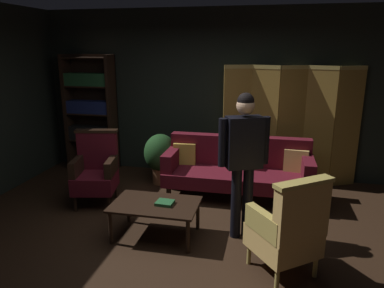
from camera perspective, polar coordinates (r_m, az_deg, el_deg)
The scene contains 11 objects.
ground_plane at distance 4.34m, azimuth -2.32°, elevation -14.96°, with size 10.00×10.00×0.00m, color black.
back_wall at distance 6.21m, azimuth 3.26°, elevation 7.93°, with size 7.20×0.10×2.80m, color black.
folding_screen at distance 5.99m, azimuth 15.34°, elevation 3.13°, with size 2.15×0.26×1.90m.
bookshelf at distance 6.70m, azimuth -15.71°, elevation 5.08°, with size 0.90×0.32×2.05m.
velvet_couch at distance 5.39m, azimuth 7.23°, elevation -3.65°, with size 2.12×0.78×0.88m.
coffee_table at distance 4.28m, azimuth -5.81°, elevation -9.88°, with size 1.00×0.64×0.42m.
armchair_gilt_accent at distance 3.67m, azimuth 14.95°, elevation -12.83°, with size 0.81×0.81×1.04m.
armchair_wing_left at distance 5.29m, azimuth -14.95°, elevation -3.99°, with size 0.69×0.68×1.04m.
standing_figure at distance 4.08m, azimuth 8.16°, elevation -1.43°, with size 0.55×0.35×1.70m.
potted_plant at distance 5.86m, azimuth -5.00°, elevation -1.78°, with size 0.53×0.53×0.82m.
book_green_cloth at distance 4.22m, azimuth -4.31°, elevation -9.25°, with size 0.20×0.17×0.04m, color #1E4C28.
Camera 1 is at (0.96, -3.63, 2.18)m, focal length 33.76 mm.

